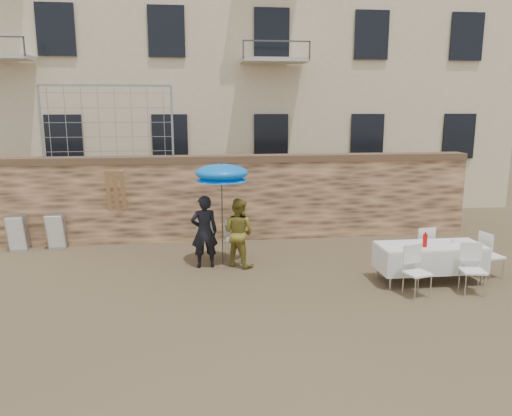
{
  "coord_description": "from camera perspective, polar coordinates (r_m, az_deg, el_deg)",
  "views": [
    {
      "loc": [
        -0.87,
        -7.99,
        3.52
      ],
      "look_at": [
        0.4,
        2.2,
        1.4
      ],
      "focal_mm": 35.0,
      "sensor_mm": 36.0,
      "label": 1
    }
  ],
  "objects": [
    {
      "name": "chair_stack_right",
      "position": [
        13.47,
        -21.72,
        -2.31
      ],
      "size": [
        0.46,
        0.4,
        0.92
      ],
      "primitive_type": null,
      "color": "white",
      "rests_on": "ground"
    },
    {
      "name": "couple_chair_right",
      "position": [
        11.63,
        -2.49,
        -3.51
      ],
      "size": [
        0.59,
        0.59,
        0.96
      ],
      "primitive_type": null,
      "rotation": [
        0.0,
        0.0,
        2.87
      ],
      "color": "white",
      "rests_on": "ground"
    },
    {
      "name": "couple_chair_left",
      "position": [
        11.59,
        -5.95,
        -3.6
      ],
      "size": [
        0.53,
        0.53,
        0.96
      ],
      "primitive_type": null,
      "rotation": [
        0.0,
        0.0,
        3.25
      ],
      "color": "white",
      "rests_on": "ground"
    },
    {
      "name": "soda_bottle",
      "position": [
        10.39,
        18.75,
        -3.55
      ],
      "size": [
        0.09,
        0.09,
        0.26
      ],
      "primitive_type": "cylinder",
      "color": "red",
      "rests_on": "banquet_table"
    },
    {
      "name": "wood_planks",
      "position": [
        13.11,
        -15.04,
        0.17
      ],
      "size": [
        0.7,
        0.2,
        2.0
      ],
      "primitive_type": null,
      "color": "#A37749",
      "rests_on": "ground"
    },
    {
      "name": "ground",
      "position": [
        8.78,
        -0.84,
        -11.98
      ],
      "size": [
        80.0,
        80.0,
        0.0
      ],
      "primitive_type": "plane",
      "color": "brown",
      "rests_on": "ground"
    },
    {
      "name": "man_suit",
      "position": [
        10.98,
        -5.92,
        -2.71
      ],
      "size": [
        0.62,
        0.44,
        1.61
      ],
      "primitive_type": "imported",
      "rotation": [
        0.0,
        0.0,
        3.23
      ],
      "color": "black",
      "rests_on": "ground"
    },
    {
      "name": "table_chair_front_right",
      "position": [
        10.33,
        23.56,
        -6.46
      ],
      "size": [
        0.56,
        0.56,
        0.96
      ],
      "primitive_type": null,
      "rotation": [
        0.0,
        0.0,
        -0.17
      ],
      "color": "white",
      "rests_on": "ground"
    },
    {
      "name": "table_chair_front_left",
      "position": [
        9.82,
        17.99,
        -6.96
      ],
      "size": [
        0.59,
        0.59,
        0.96
      ],
      "primitive_type": null,
      "rotation": [
        0.0,
        0.0,
        0.27
      ],
      "color": "white",
      "rests_on": "ground"
    },
    {
      "name": "banquet_table",
      "position": [
        10.65,
        19.32,
        -4.2
      ],
      "size": [
        2.1,
        0.85,
        0.78
      ],
      "color": "silver",
      "rests_on": "ground"
    },
    {
      "name": "chair_stack_left",
      "position": [
        13.73,
        -25.35,
        -2.36
      ],
      "size": [
        0.46,
        0.47,
        0.92
      ],
      "primitive_type": null,
      "color": "white",
      "rests_on": "ground"
    },
    {
      "name": "woman_dress",
      "position": [
        11.03,
        -2.01,
        -2.81
      ],
      "size": [
        0.94,
        0.92,
        1.53
      ],
      "primitive_type": "imported",
      "rotation": [
        0.0,
        0.0,
        2.48
      ],
      "color": "#AB9A34",
      "rests_on": "ground"
    },
    {
      "name": "umbrella",
      "position": [
        10.86,
        -3.95,
        3.71
      ],
      "size": [
        1.2,
        1.2,
        2.14
      ],
      "color": "#3F3F44",
      "rests_on": "ground"
    },
    {
      "name": "stone_wall",
      "position": [
        13.24,
        -3.21,
        1.11
      ],
      "size": [
        13.0,
        0.5,
        2.2
      ],
      "primitive_type": "cube",
      "color": "#926949",
      "rests_on": "ground"
    },
    {
      "name": "chain_link_fence",
      "position": [
        13.17,
        -16.63,
        9.35
      ],
      "size": [
        3.2,
        0.06,
        1.8
      ],
      "primitive_type": null,
      "color": "gray",
      "rests_on": "stone_wall"
    },
    {
      "name": "table_chair_back",
      "position": [
        11.49,
        18.38,
        -4.29
      ],
      "size": [
        0.52,
        0.52,
        0.96
      ],
      "primitive_type": null,
      "rotation": [
        0.0,
        0.0,
        3.22
      ],
      "color": "white",
      "rests_on": "ground"
    },
    {
      "name": "table_chair_side",
      "position": [
        11.48,
        25.31,
        -4.85
      ],
      "size": [
        0.56,
        0.56,
        0.96
      ],
      "primitive_type": null,
      "rotation": [
        0.0,
        0.0,
        1.75
      ],
      "color": "white",
      "rests_on": "ground"
    }
  ]
}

